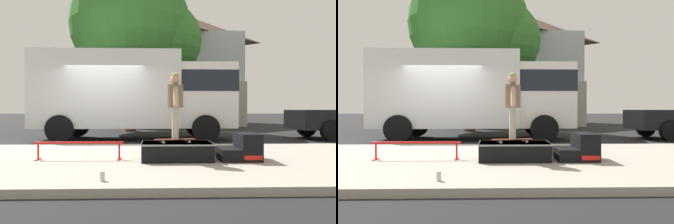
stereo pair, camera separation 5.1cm
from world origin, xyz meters
The scene contains 11 objects.
ground_plane centered at (0.00, 0.00, 0.00)m, with size 140.00×140.00×0.00m, color black.
sidewalk_slab centered at (0.00, -3.00, 0.06)m, with size 50.00×5.00×0.12m, color #A8A093.
skate_box centered at (2.05, -3.31, 0.30)m, with size 1.33×0.83×0.34m.
kicker_ramp centered at (3.29, -3.31, 0.33)m, with size 0.75×0.79×0.51m.
grind_rail centered at (0.18, -3.19, 0.39)m, with size 1.70×0.28×0.35m.
skateboard centered at (2.02, -3.37, 0.51)m, with size 0.80×0.35×0.07m.
skater_kid centered at (2.02, -3.37, 1.26)m, with size 0.30×0.64×1.25m.
soda_can centered at (0.94, -5.08, 0.18)m, with size 0.07×0.07×0.13m.
box_truck centered at (0.95, 2.20, 1.70)m, with size 6.91×2.63×3.05m.
street_tree_main centered at (0.75, 6.45, 5.01)m, with size 6.39×5.81×8.08m.
house_behind centered at (2.74, 14.37, 4.24)m, with size 9.54×8.23×8.40m.
Camera 2 is at (1.71, -9.46, 1.09)m, focal length 34.72 mm.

